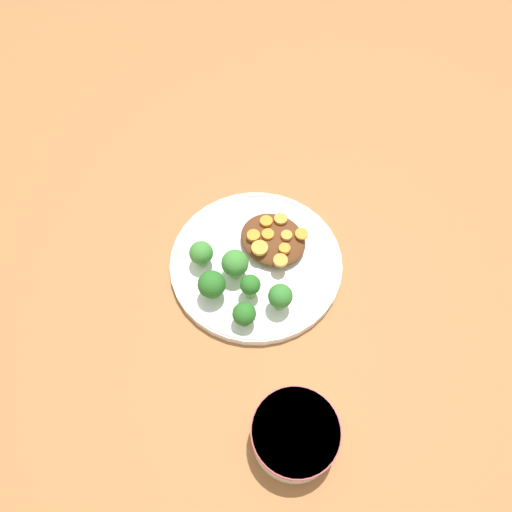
% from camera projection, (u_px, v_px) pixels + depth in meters
% --- Properties ---
extents(ground_plane, '(4.00, 4.00, 0.00)m').
position_uv_depth(ground_plane, '(256.00, 265.00, 0.85)').
color(ground_plane, '#9E6638').
extents(plate, '(0.29, 0.29, 0.02)m').
position_uv_depth(plate, '(256.00, 262.00, 0.84)').
color(plate, white).
rests_on(plate, ground_plane).
extents(dip_bowl, '(0.12, 0.12, 0.05)m').
position_uv_depth(dip_bowl, '(295.00, 434.00, 0.68)').
color(dip_bowl, white).
rests_on(dip_bowl, ground_plane).
extents(stew_mound, '(0.10, 0.11, 0.03)m').
position_uv_depth(stew_mound, '(272.00, 239.00, 0.84)').
color(stew_mound, '#5B3319').
rests_on(stew_mound, plate).
extents(broccoli_floret_0, '(0.04, 0.04, 0.06)m').
position_uv_depth(broccoli_floret_0, '(235.00, 264.00, 0.79)').
color(broccoli_floret_0, '#7FA85B').
rests_on(broccoli_floret_0, plate).
extents(broccoli_floret_1, '(0.04, 0.04, 0.05)m').
position_uv_depth(broccoli_floret_1, '(280.00, 297.00, 0.76)').
color(broccoli_floret_1, '#759E51').
rests_on(broccoli_floret_1, plate).
extents(broccoli_floret_2, '(0.04, 0.04, 0.05)m').
position_uv_depth(broccoli_floret_2, '(244.00, 314.00, 0.75)').
color(broccoli_floret_2, '#7FA85B').
rests_on(broccoli_floret_2, plate).
extents(broccoli_floret_3, '(0.04, 0.04, 0.05)m').
position_uv_depth(broccoli_floret_3, '(201.00, 253.00, 0.81)').
color(broccoli_floret_3, '#7FA85B').
rests_on(broccoli_floret_3, plate).
extents(broccoli_floret_4, '(0.03, 0.03, 0.05)m').
position_uv_depth(broccoli_floret_4, '(250.00, 286.00, 0.77)').
color(broccoli_floret_4, '#759E51').
rests_on(broccoli_floret_4, plate).
extents(broccoli_floret_5, '(0.04, 0.04, 0.06)m').
position_uv_depth(broccoli_floret_5, '(212.00, 285.00, 0.77)').
color(broccoli_floret_5, '#759E51').
rests_on(broccoli_floret_5, plate).
extents(carrot_slice_0, '(0.02, 0.02, 0.01)m').
position_uv_depth(carrot_slice_0, '(254.00, 235.00, 0.82)').
color(carrot_slice_0, orange).
rests_on(carrot_slice_0, stew_mound).
extents(carrot_slice_1, '(0.02, 0.02, 0.01)m').
position_uv_depth(carrot_slice_1, '(287.00, 235.00, 0.82)').
color(carrot_slice_1, orange).
rests_on(carrot_slice_1, stew_mound).
extents(carrot_slice_2, '(0.02, 0.02, 0.01)m').
position_uv_depth(carrot_slice_2, '(285.00, 249.00, 0.81)').
color(carrot_slice_2, orange).
rests_on(carrot_slice_2, stew_mound).
extents(carrot_slice_3, '(0.02, 0.02, 0.01)m').
position_uv_depth(carrot_slice_3, '(281.00, 219.00, 0.84)').
color(carrot_slice_3, orange).
rests_on(carrot_slice_3, stew_mound).
extents(carrot_slice_4, '(0.02, 0.02, 0.00)m').
position_uv_depth(carrot_slice_4, '(302.00, 234.00, 0.83)').
color(carrot_slice_4, orange).
rests_on(carrot_slice_4, stew_mound).
extents(carrot_slice_5, '(0.02, 0.02, 0.01)m').
position_uv_depth(carrot_slice_5, '(266.00, 221.00, 0.84)').
color(carrot_slice_5, orange).
rests_on(carrot_slice_5, stew_mound).
extents(carrot_slice_6, '(0.02, 0.02, 0.01)m').
position_uv_depth(carrot_slice_6, '(280.00, 260.00, 0.80)').
color(carrot_slice_6, orange).
rests_on(carrot_slice_6, stew_mound).
extents(carrot_slice_7, '(0.02, 0.02, 0.01)m').
position_uv_depth(carrot_slice_7, '(268.00, 234.00, 0.83)').
color(carrot_slice_7, orange).
rests_on(carrot_slice_7, stew_mound).
extents(carrot_slice_8, '(0.03, 0.03, 0.01)m').
position_uv_depth(carrot_slice_8, '(261.00, 249.00, 0.81)').
color(carrot_slice_8, orange).
rests_on(carrot_slice_8, stew_mound).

